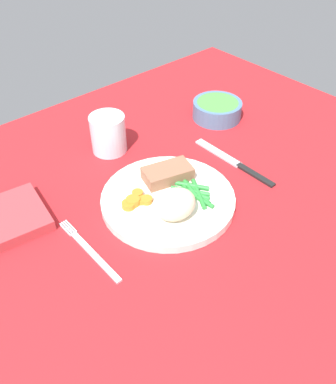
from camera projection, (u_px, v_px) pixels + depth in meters
dining_table at (162, 208)px, 74.74cm from camera, size 120.00×90.00×2.00cm
dinner_plate at (168, 199)px, 73.77cm from camera, size 24.26×24.26×1.60cm
meat_portion at (168, 173)px, 76.23cm from camera, size 10.04×7.35×2.43cm
mashed_potatoes at (175, 204)px, 68.11cm from camera, size 7.38×6.09×4.81cm
carrot_slices at (135, 201)px, 71.52cm from camera, size 5.44×4.26×1.19cm
green_beans at (193, 191)px, 73.62cm from camera, size 6.71×10.86×0.87cm
fork at (89, 250)px, 65.51cm from camera, size 1.44×16.60×0.40cm
knife at (235, 163)px, 82.99cm from camera, size 1.70×20.50×0.64cm
water_glass at (109, 136)px, 84.65cm from camera, size 7.33×7.33×8.01cm
salad_bowl at (217, 109)px, 95.33cm from camera, size 11.39×11.39×4.07cm
napkin at (7, 219)px, 69.67cm from camera, size 14.54×13.90×2.03cm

